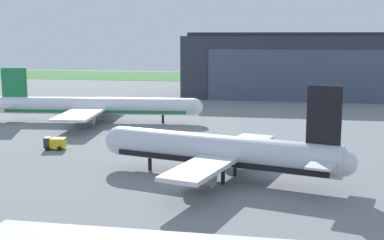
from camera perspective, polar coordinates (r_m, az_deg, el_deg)
name	(u,v)px	position (r m, az deg, el deg)	size (l,w,h in m)	color
ground_plane	(186,183)	(70.50, -0.67, -7.02)	(440.00, 440.00, 0.00)	slate
grass_field_strip	(258,77)	(251.01, 7.32, 4.72)	(440.00, 56.00, 0.08)	#357131
maintenance_hangar	(300,66)	(173.90, 11.97, 5.89)	(74.85, 31.13, 21.02)	#2D333D
airliner_near_left	(219,152)	(71.73, 3.03, -3.54)	(36.08, 30.35, 13.72)	silver
airliner_far_left	(96,107)	(121.14, -10.65, 1.48)	(49.08, 38.51, 12.53)	white
baggage_tug	(55,143)	(93.71, -15.00, -2.46)	(3.80, 2.83, 2.21)	#2D2D33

